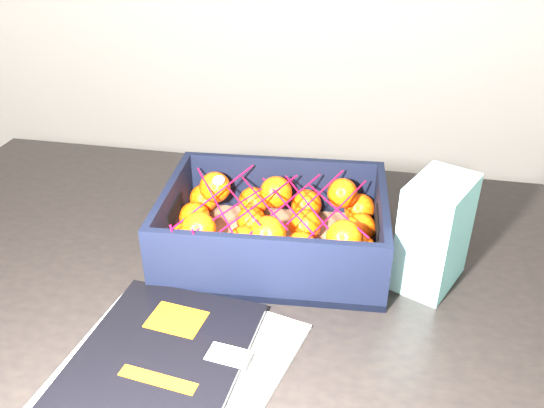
# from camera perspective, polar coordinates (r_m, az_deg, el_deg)

# --- Properties ---
(table) EXTENTS (1.26, 0.89, 0.75)m
(table) POSITION_cam_1_polar(r_m,az_deg,el_deg) (0.98, -6.59, -10.79)
(table) COLOR black
(table) RESTS_ON ground
(magazine_stack) EXTENTS (0.33, 0.33, 0.02)m
(magazine_stack) POSITION_cam_1_polar(r_m,az_deg,el_deg) (0.75, -10.62, -15.84)
(magazine_stack) COLOR silver
(magazine_stack) RESTS_ON table
(produce_crate) EXTENTS (0.35, 0.27, 0.11)m
(produce_crate) POSITION_cam_1_polar(r_m,az_deg,el_deg) (0.93, 0.22, -3.05)
(produce_crate) COLOR brown
(produce_crate) RESTS_ON table
(clementine_heap) EXTENTS (0.34, 0.24, 0.10)m
(clementine_heap) POSITION_cam_1_polar(r_m,az_deg,el_deg) (0.92, 0.24, -2.16)
(clementine_heap) COLOR #FD4405
(clementine_heap) RESTS_ON produce_crate
(mesh_net) EXTENTS (0.29, 0.24, 0.09)m
(mesh_net) POSITION_cam_1_polar(r_m,az_deg,el_deg) (0.89, -0.51, -0.23)
(mesh_net) COLOR red
(mesh_net) RESTS_ON clementine_heap
(retail_carton) EXTENTS (0.12, 0.14, 0.17)m
(retail_carton) POSITION_cam_1_polar(r_m,az_deg,el_deg) (0.87, 16.14, -2.84)
(retail_carton) COLOR white
(retail_carton) RESTS_ON table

